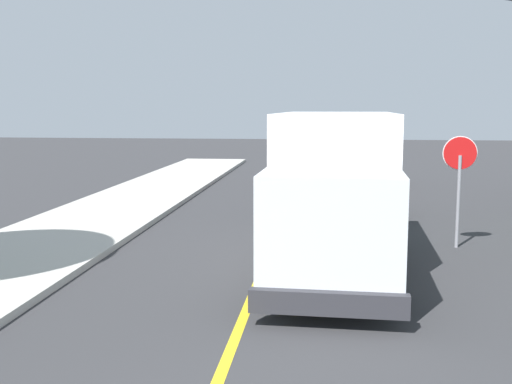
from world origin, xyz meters
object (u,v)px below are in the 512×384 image
object	(u,v)px
box_truck	(335,183)
parked_car_near	(351,187)
stop_sign	(459,170)
parked_car_mid	(346,167)

from	to	relation	value
box_truck	parked_car_near	size ratio (longest dim) A/B	1.62
stop_sign	parked_car_near	bearing A→B (deg)	115.67
parked_car_near	parked_car_mid	world-z (taller)	same
box_truck	parked_car_near	world-z (taller)	box_truck
parked_car_mid	stop_sign	distance (m)	11.90
box_truck	parked_car_near	xyz separation A→B (m)	(0.59, 6.95, -0.97)
parked_car_mid	stop_sign	bearing A→B (deg)	-78.84
parked_car_near	stop_sign	bearing A→B (deg)	-64.33
box_truck	parked_car_mid	size ratio (longest dim) A/B	1.63
box_truck	stop_sign	size ratio (longest dim) A/B	2.74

